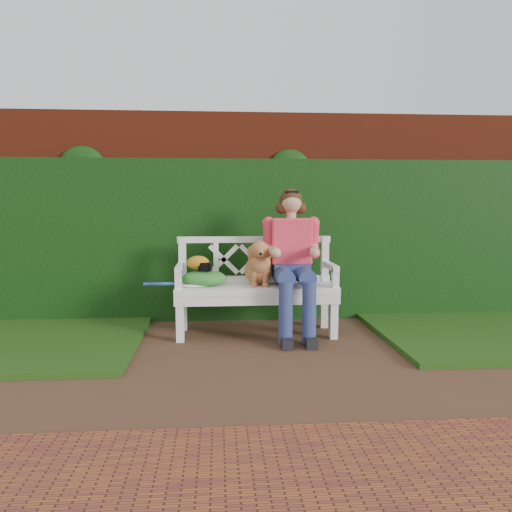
{
  "coord_description": "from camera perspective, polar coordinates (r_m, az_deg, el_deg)",
  "views": [
    {
      "loc": [
        -0.4,
        -3.61,
        1.25
      ],
      "look_at": [
        -0.04,
        1.02,
        0.75
      ],
      "focal_mm": 35.0,
      "sensor_mm": 36.0,
      "label": 1
    }
  ],
  "objects": [
    {
      "name": "baseball_glove",
      "position": [
        4.66,
        -6.65,
        -0.78
      ],
      "size": [
        0.22,
        0.16,
        0.13
      ],
      "primitive_type": "ellipsoid",
      "rotation": [
        0.0,
        0.0,
        -0.03
      ],
      "color": "#C07617",
      "rests_on": "green_bag"
    },
    {
      "name": "dog",
      "position": [
        4.67,
        0.31,
        -0.7
      ],
      "size": [
        0.33,
        0.42,
        0.43
      ],
      "primitive_type": null,
      "rotation": [
        0.0,
        0.0,
        0.11
      ],
      "color": "brown",
      "rests_on": "garden_bench"
    },
    {
      "name": "green_bag",
      "position": [
        4.66,
        -5.98,
        -2.5
      ],
      "size": [
        0.47,
        0.39,
        0.14
      ],
      "primitive_type": null,
      "rotation": [
        0.0,
        0.0,
        -0.17
      ],
      "color": "#1A9617",
      "rests_on": "garden_bench"
    },
    {
      "name": "ivy_hedge",
      "position": [
        5.32,
        -0.07,
        1.83
      ],
      "size": [
        10.0,
        0.18,
        1.7
      ],
      "primitive_type": "cube",
      "color": "#1C4D14",
      "rests_on": "ground"
    },
    {
      "name": "ground",
      "position": [
        3.84,
        1.85,
        -12.83
      ],
      "size": [
        60.0,
        60.0,
        0.0
      ],
      "primitive_type": "plane",
      "color": "#4B3221"
    },
    {
      "name": "brick_paving",
      "position": [
        2.4,
        6.42,
        -24.93
      ],
      "size": [
        4.0,
        1.2,
        0.03
      ],
      "primitive_type": "cube",
      "color": "brown",
      "rests_on": "ground"
    },
    {
      "name": "tennis_racket",
      "position": [
        4.69,
        -7.42,
        -3.15
      ],
      "size": [
        0.73,
        0.45,
        0.03
      ],
      "primitive_type": null,
      "rotation": [
        0.0,
        0.0,
        -0.26
      ],
      "color": "white",
      "rests_on": "garden_bench"
    },
    {
      "name": "grass_right",
      "position": [
        5.45,
        26.92,
        -7.53
      ],
      "size": [
        2.6,
        2.0,
        0.05
      ],
      "primitive_type": "cube",
      "color": "#194313",
      "rests_on": "ground"
    },
    {
      "name": "seated_woman",
      "position": [
        4.7,
        4.07,
        -0.95
      ],
      "size": [
        0.62,
        0.8,
        1.34
      ],
      "primitive_type": null,
      "rotation": [
        0.0,
        0.0,
        -0.08
      ],
      "color": "#FB5764",
      "rests_on": "ground"
    },
    {
      "name": "brick_wall",
      "position": [
        5.53,
        -0.24,
        4.59
      ],
      "size": [
        10.0,
        0.3,
        2.2
      ],
      "primitive_type": "cube",
      "color": "maroon",
      "rests_on": "ground"
    },
    {
      "name": "garden_bench",
      "position": [
        4.75,
        -0.0,
        -6.12
      ],
      "size": [
        1.58,
        0.61,
        0.48
      ],
      "primitive_type": null,
      "rotation": [
        0.0,
        0.0,
        0.0
      ],
      "color": "white",
      "rests_on": "ground"
    },
    {
      "name": "camera_item",
      "position": [
        4.62,
        -5.82,
        -1.19
      ],
      "size": [
        0.13,
        0.11,
        0.08
      ],
      "primitive_type": "cube",
      "rotation": [
        0.0,
        0.0,
        -0.19
      ],
      "color": "black",
      "rests_on": "green_bag"
    }
  ]
}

